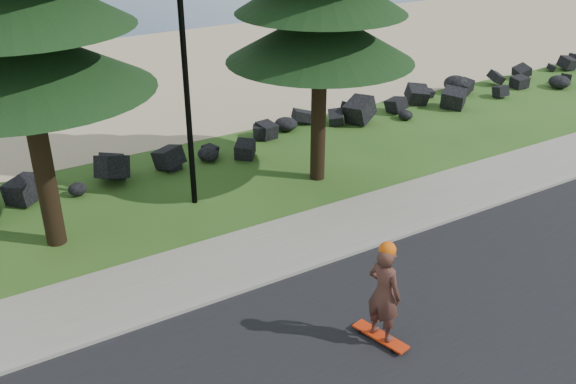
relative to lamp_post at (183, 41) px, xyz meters
name	(u,v)px	position (x,y,z in m)	size (l,w,h in m)	color
ground	(254,260)	(0.00, -3.20, -4.13)	(160.00, 160.00, 0.00)	#2A531A
kerb	(275,278)	(0.00, -4.10, -4.08)	(160.00, 0.20, 0.10)	#9A958B
sidewalk	(250,254)	(0.00, -3.00, -4.09)	(160.00, 2.00, 0.08)	gray
beach_sand	(78,88)	(0.00, 11.30, -4.13)	(160.00, 15.00, 0.01)	tan
seawall_boulders	(161,169)	(0.00, 2.40, -4.13)	(60.00, 2.40, 1.10)	black
lamp_post	(183,41)	(0.00, 0.00, 0.00)	(0.25, 0.14, 8.14)	black
skateboarder	(384,294)	(0.65, -6.76, -3.10)	(0.59, 1.14, 2.06)	red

